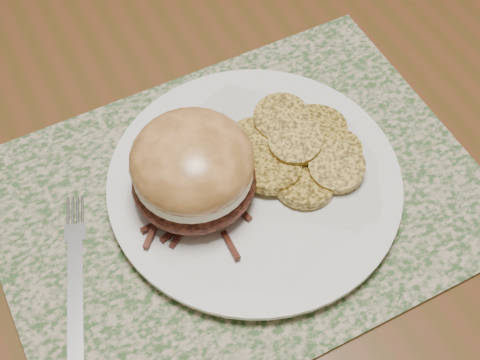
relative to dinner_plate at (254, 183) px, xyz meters
name	(u,v)px	position (x,y,z in m)	size (l,w,h in m)	color
ground	(92,360)	(-0.23, 0.22, -0.76)	(3.50, 3.50, 0.00)	#59321E
placemat	(240,199)	(-0.02, 0.00, -0.01)	(0.45, 0.33, 0.00)	#325129
dinner_plate	(254,183)	(0.00, 0.00, 0.00)	(0.26, 0.26, 0.02)	white
pork_sandwich	(193,170)	(-0.06, 0.01, 0.05)	(0.13, 0.13, 0.09)	black
roasted_potatoes	(299,149)	(0.05, 0.01, 0.02)	(0.15, 0.15, 0.03)	gold
fork	(75,274)	(-0.18, -0.01, -0.01)	(0.07, 0.16, 0.00)	silver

